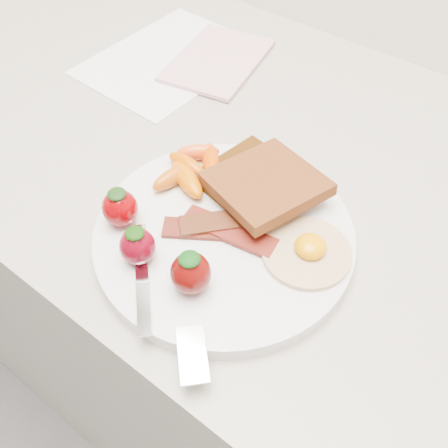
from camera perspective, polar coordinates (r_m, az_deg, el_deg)
The scene contains 11 objects.
counter at distance 0.97m, azimuth 5.08°, elevation -13.21°, with size 2.00×0.60×0.90m, color gray.
plate at distance 0.52m, azimuth 0.00°, elevation -1.34°, with size 0.27×0.27×0.02m, color white.
toast_lower at distance 0.56m, azimuth 3.23°, elevation 5.08°, with size 0.10×0.10×0.01m, color black.
toast_upper at distance 0.53m, azimuth 4.80°, elevation 4.63°, with size 0.11×0.11×0.01m, color #391707.
fried_egg at distance 0.50m, azimuth 9.51°, elevation -3.01°, with size 0.10×0.10×0.02m.
bacon_strips at distance 0.51m, azimuth -0.07°, elevation -0.36°, with size 0.12×0.10×0.01m.
baby_carrots at distance 0.56m, azimuth -3.74°, elevation 6.43°, with size 0.08×0.10×0.02m.
strawberries at distance 0.48m, azimuth -8.42°, elevation -2.04°, with size 0.15×0.06×0.05m.
fork at distance 0.46m, azimuth -6.92°, elevation -9.67°, with size 0.17×0.11×0.00m.
paper_sheet at distance 0.80m, azimuth -6.27°, elevation 18.24°, with size 0.19×0.25×0.00m, color white.
notepad at distance 0.78m, azimuth -0.72°, elevation 18.21°, with size 0.12×0.17×0.01m, color #D99FB0.
Camera 1 is at (0.20, 1.30, 1.32)m, focal length 40.00 mm.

